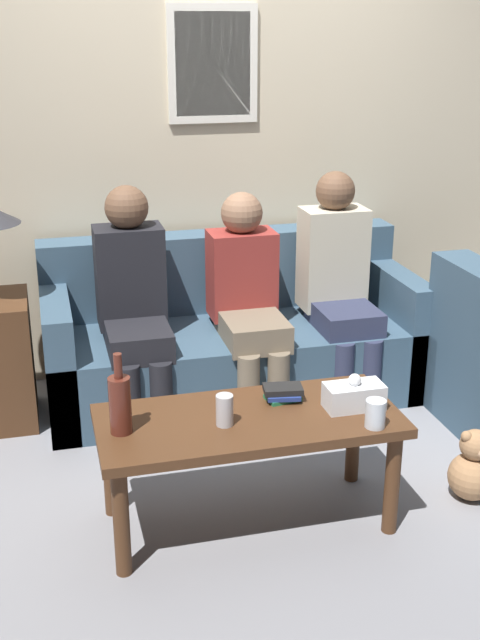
# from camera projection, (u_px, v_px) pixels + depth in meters

# --- Properties ---
(ground_plane) EXTENTS (16.00, 16.00, 0.00)m
(ground_plane) POSITION_uv_depth(u_px,v_px,m) (255.00, 429.00, 3.99)
(ground_plane) COLOR gray
(wall_back) EXTENTS (9.00, 0.08, 2.60)m
(wall_back) POSITION_uv_depth(u_px,v_px,m) (212.00, 140.00, 4.37)
(wall_back) COLOR beige
(wall_back) RESTS_ON ground_plane
(couch_main) EXTENTS (1.97, 0.80, 0.83)m
(couch_main) POSITION_uv_depth(u_px,v_px,m) (231.00, 340.00, 4.33)
(couch_main) COLOR #385166
(couch_main) RESTS_ON ground_plane
(coffee_table) EXTENTS (1.17, 0.52, 0.48)m
(coffee_table) POSITION_uv_depth(u_px,v_px,m) (249.00, 432.00, 3.11)
(coffee_table) COLOR #4C2D19
(coffee_table) RESTS_ON ground_plane
(wine_bottle) EXTENTS (0.08, 0.08, 0.31)m
(wine_bottle) POSITION_uv_depth(u_px,v_px,m) (120.00, 403.00, 2.93)
(wine_bottle) COLOR #562319
(wine_bottle) RESTS_ON coffee_table
(drinking_glass) EXTENTS (0.08, 0.08, 0.11)m
(drinking_glass) POSITION_uv_depth(u_px,v_px,m) (375.00, 414.00, 2.99)
(drinking_glass) COLOR silver
(drinking_glass) RESTS_ON coffee_table
(book_stack) EXTENTS (0.17, 0.14, 0.06)m
(book_stack) POSITION_uv_depth(u_px,v_px,m) (283.00, 393.00, 3.22)
(book_stack) COLOR #237547
(book_stack) RESTS_ON coffee_table
(soda_can) EXTENTS (0.07, 0.07, 0.12)m
(soda_can) POSITION_uv_depth(u_px,v_px,m) (225.00, 410.00, 3.00)
(soda_can) COLOR #BCBCC1
(soda_can) RESTS_ON coffee_table
(tissue_box) EXTENTS (0.23, 0.12, 0.15)m
(tissue_box) POSITION_uv_depth(u_px,v_px,m) (354.00, 395.00, 3.14)
(tissue_box) COLOR silver
(tissue_box) RESTS_ON coffee_table
(person_left) EXTENTS (0.34, 0.59, 1.17)m
(person_left) POSITION_uv_depth(u_px,v_px,m) (133.00, 297.00, 3.97)
(person_left) COLOR black
(person_left) RESTS_ON ground_plane
(person_middle) EXTENTS (0.34, 0.59, 1.11)m
(person_middle) POSITION_uv_depth(u_px,v_px,m) (247.00, 295.00, 4.09)
(person_middle) COLOR #756651
(person_middle) RESTS_ON ground_plane
(person_right) EXTENTS (0.34, 0.57, 1.19)m
(person_right) POSITION_uv_depth(u_px,v_px,m) (338.00, 279.00, 4.22)
(person_right) COLOR #2D334C
(person_right) RESTS_ON ground_plane
(teddy_bear) EXTENTS (0.21, 0.21, 0.32)m
(teddy_bear) POSITION_uv_depth(u_px,v_px,m) (473.00, 469.00, 3.37)
(teddy_bear) COLOR #A87A51
(teddy_bear) RESTS_ON ground_plane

